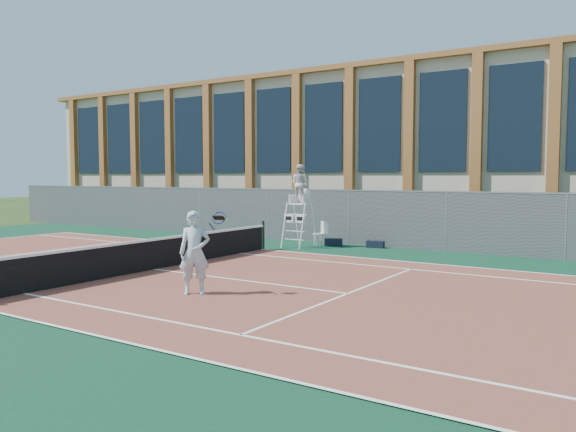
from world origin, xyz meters
The scene contains 12 objects.
ground centered at (0.00, 0.00, 0.00)m, with size 120.00×120.00×0.00m, color #233814.
apron centered at (0.00, 1.00, 0.01)m, with size 36.00×20.00×0.01m, color #0C3525.
tennis_court centered at (0.00, 0.00, 0.02)m, with size 23.77×10.97×0.02m, color brown.
tennis_net centered at (0.00, 0.00, 0.54)m, with size 0.10×11.30×1.10m.
fence centered at (0.00, 8.80, 1.10)m, with size 40.00×0.06×2.20m, color #595E60, non-canonical shape.
hedge centered at (0.00, 10.00, 1.10)m, with size 40.00×1.40×2.20m, color black.
building centered at (0.00, 17.95, 4.15)m, with size 45.00×10.60×8.22m.
umpire_chair centered at (0.75, 7.04, 2.41)m, with size 0.92×1.41×3.30m.
plastic_chair centered at (1.32, 7.86, 0.58)m, with size 0.59×0.59×0.98m.
sports_bag_near centered at (1.75, 7.98, 0.16)m, with size 0.70×0.28×0.30m, color black.
sports_bag_far centered at (3.37, 8.38, 0.15)m, with size 0.68×0.29×0.27m, color black.
tennis_player centered at (3.41, -1.97, 1.01)m, with size 1.13×0.88×1.95m.
Camera 1 is at (12.25, -11.69, 2.76)m, focal length 35.00 mm.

